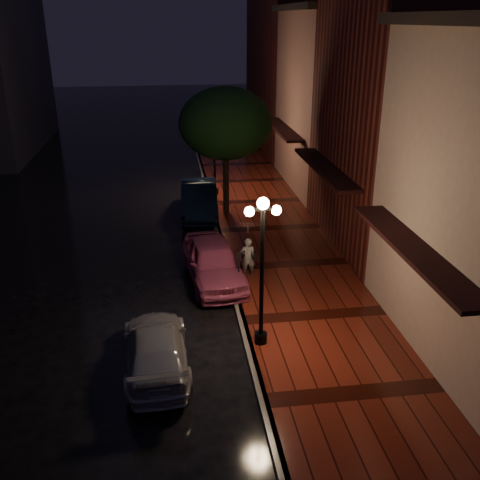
{
  "coord_description": "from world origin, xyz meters",
  "views": [
    {
      "loc": [
        -1.97,
        -17.69,
        8.65
      ],
      "look_at": [
        0.38,
        -0.41,
        1.4
      ],
      "focal_mm": 40.0,
      "sensor_mm": 36.0,
      "label": 1
    }
  ],
  "objects_px": {
    "navy_car": "(199,199)",
    "woman_with_umbrella": "(248,241)",
    "streetlamp_far": "(214,148)",
    "pink_car": "(213,262)",
    "silver_car": "(156,348)",
    "streetlamp_near": "(262,264)",
    "street_tree": "(226,126)",
    "parking_meter": "(239,268)"
  },
  "relations": [
    {
      "from": "streetlamp_far",
      "to": "pink_car",
      "type": "height_order",
      "value": "streetlamp_far"
    },
    {
      "from": "streetlamp_far",
      "to": "silver_car",
      "type": "height_order",
      "value": "streetlamp_far"
    },
    {
      "from": "pink_car",
      "to": "navy_car",
      "type": "xyz_separation_m",
      "value": [
        -0.04,
        7.08,
        0.02
      ]
    },
    {
      "from": "woman_with_umbrella",
      "to": "pink_car",
      "type": "bearing_deg",
      "value": -3.66
    },
    {
      "from": "streetlamp_near",
      "to": "parking_meter",
      "type": "height_order",
      "value": "streetlamp_near"
    },
    {
      "from": "navy_car",
      "to": "streetlamp_near",
      "type": "bearing_deg",
      "value": -82.21
    },
    {
      "from": "navy_car",
      "to": "parking_meter",
      "type": "height_order",
      "value": "parking_meter"
    },
    {
      "from": "pink_car",
      "to": "parking_meter",
      "type": "xyz_separation_m",
      "value": [
        0.75,
        -1.15,
        0.25
      ]
    },
    {
      "from": "street_tree",
      "to": "streetlamp_near",
      "type": "bearing_deg",
      "value": -91.35
    },
    {
      "from": "street_tree",
      "to": "navy_car",
      "type": "height_order",
      "value": "street_tree"
    },
    {
      "from": "streetlamp_near",
      "to": "woman_with_umbrella",
      "type": "height_order",
      "value": "streetlamp_near"
    },
    {
      "from": "streetlamp_near",
      "to": "streetlamp_far",
      "type": "relative_size",
      "value": 1.0
    },
    {
      "from": "woman_with_umbrella",
      "to": "streetlamp_far",
      "type": "bearing_deg",
      "value": -84.97
    },
    {
      "from": "streetlamp_near",
      "to": "parking_meter",
      "type": "bearing_deg",
      "value": 93.63
    },
    {
      "from": "navy_car",
      "to": "silver_car",
      "type": "distance_m",
      "value": 12.12
    },
    {
      "from": "silver_car",
      "to": "parking_meter",
      "type": "distance_m",
      "value": 4.64
    },
    {
      "from": "woman_with_umbrella",
      "to": "parking_meter",
      "type": "relative_size",
      "value": 1.47
    },
    {
      "from": "streetlamp_near",
      "to": "navy_car",
      "type": "distance_m",
      "value": 11.57
    },
    {
      "from": "streetlamp_far",
      "to": "pink_car",
      "type": "bearing_deg",
      "value": -95.59
    },
    {
      "from": "streetlamp_near",
      "to": "silver_car",
      "type": "bearing_deg",
      "value": -168.51
    },
    {
      "from": "navy_car",
      "to": "parking_meter",
      "type": "distance_m",
      "value": 8.27
    },
    {
      "from": "pink_car",
      "to": "parking_meter",
      "type": "height_order",
      "value": "parking_meter"
    },
    {
      "from": "silver_car",
      "to": "parking_meter",
      "type": "xyz_separation_m",
      "value": [
        2.71,
        3.74,
        0.41
      ]
    },
    {
      "from": "silver_car",
      "to": "parking_meter",
      "type": "height_order",
      "value": "parking_meter"
    },
    {
      "from": "woman_with_umbrella",
      "to": "parking_meter",
      "type": "bearing_deg",
      "value": 69.08
    },
    {
      "from": "navy_car",
      "to": "pink_car",
      "type": "bearing_deg",
      "value": -86.85
    },
    {
      "from": "street_tree",
      "to": "pink_car",
      "type": "xyz_separation_m",
      "value": [
        -1.21,
        -6.7,
        -3.49
      ]
    },
    {
      "from": "street_tree",
      "to": "pink_car",
      "type": "bearing_deg",
      "value": -100.23
    },
    {
      "from": "parking_meter",
      "to": "silver_car",
      "type": "bearing_deg",
      "value": -125.9
    },
    {
      "from": "streetlamp_near",
      "to": "navy_car",
      "type": "xyz_separation_m",
      "value": [
        -0.99,
        11.38,
        -1.82
      ]
    },
    {
      "from": "street_tree",
      "to": "navy_car",
      "type": "bearing_deg",
      "value": 162.79
    },
    {
      "from": "street_tree",
      "to": "navy_car",
      "type": "relative_size",
      "value": 1.23
    },
    {
      "from": "navy_car",
      "to": "woman_with_umbrella",
      "type": "xyz_separation_m",
      "value": [
        1.24,
        -7.24,
        0.74
      ]
    },
    {
      "from": "navy_car",
      "to": "streetlamp_far",
      "type": "bearing_deg",
      "value": 72.1
    },
    {
      "from": "streetlamp_near",
      "to": "navy_car",
      "type": "height_order",
      "value": "streetlamp_near"
    },
    {
      "from": "pink_car",
      "to": "streetlamp_far",
      "type": "bearing_deg",
      "value": 78.01
    },
    {
      "from": "streetlamp_far",
      "to": "silver_car",
      "type": "bearing_deg",
      "value": -101.28
    },
    {
      "from": "woman_with_umbrella",
      "to": "streetlamp_near",
      "type": "bearing_deg",
      "value": 90.07
    },
    {
      "from": "navy_car",
      "to": "parking_meter",
      "type": "relative_size",
      "value": 3.35
    },
    {
      "from": "silver_car",
      "to": "pink_car",
      "type": "bearing_deg",
      "value": -114.49
    },
    {
      "from": "streetlamp_far",
      "to": "street_tree",
      "type": "xyz_separation_m",
      "value": [
        0.26,
        -3.01,
        1.64
      ]
    },
    {
      "from": "streetlamp_far",
      "to": "parking_meter",
      "type": "bearing_deg",
      "value": -91.06
    }
  ]
}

